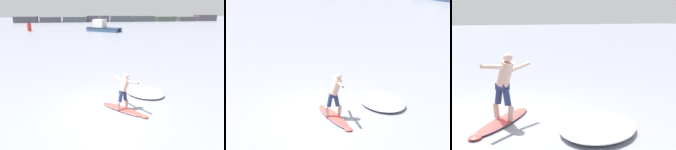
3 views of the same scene
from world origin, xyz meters
The scene contains 4 objects.
ground_plane centered at (0.00, 0.00, 0.00)m, with size 200.00×200.00×0.00m, color gray.
surfboard centered at (0.55, -0.19, 0.04)m, with size 1.88×1.94×0.22m.
surfer centered at (0.59, -0.13, 0.98)m, with size 0.86×1.33×1.54m.
wave_foam_at_tail centered at (1.98, 1.47, 0.11)m, with size 2.56×2.58×0.22m.
Camera 2 is at (4.01, -11.65, 5.74)m, focal length 60.00 mm.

